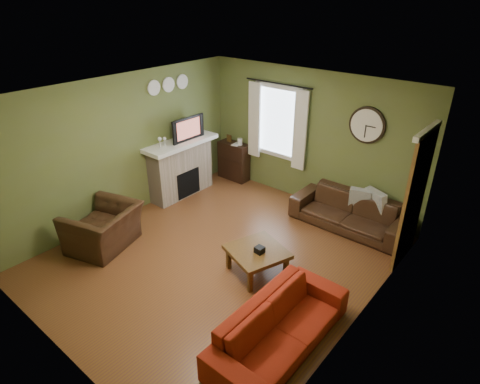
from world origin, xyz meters
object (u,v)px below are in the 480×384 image
Objects in this scene: sofa_red at (280,327)px; coffee_table at (257,261)px; sofa_brown at (349,212)px; bookshelf at (234,161)px; armchair at (104,228)px.

sofa_red is 1.41m from coffee_table.
sofa_brown is at bearing 77.71° from coffee_table.
bookshelf reaches higher than sofa_brown.
coffee_table is at bearing -102.29° from sofa_brown.
armchair is at bearing -156.04° from coffee_table.
coffee_table is at bearing 48.88° from sofa_red.
coffee_table is (2.48, -2.36, -0.21)m from bookshelf.
bookshelf is at bearing 136.40° from coffee_table.
sofa_brown reaches higher than sofa_red.
sofa_brown is at bearing 11.17° from sofa_red.
bookshelf reaches higher than coffee_table.
sofa_brown is (2.94, -0.25, -0.12)m from bookshelf.
sofa_brown is 1.90× the size of armchair.
bookshelf is 0.42× the size of sofa_red.
bookshelf is 4.83m from sofa_red.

